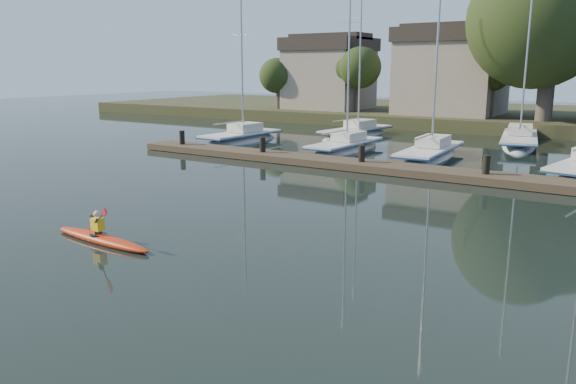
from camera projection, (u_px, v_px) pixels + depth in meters
The scene contains 9 objects.
ground at pixel (234, 259), 14.80m from camera, with size 160.00×160.00×0.00m, color black.
kayak at pixel (101, 237), 16.19m from camera, with size 4.05×0.94×1.29m.
dock at pixel (420, 171), 26.25m from camera, with size 34.00×2.00×1.80m.
sailboat_0 at pixel (241, 145), 38.17m from camera, with size 2.62×7.86×12.29m.
sailboat_1 at pixel (345, 154), 34.00m from camera, with size 2.27×7.99×12.95m.
sailboat_2 at pixel (430, 161), 31.30m from camera, with size 2.52×8.98×14.71m.
sailboat_5 at pixel (356, 138), 41.38m from camera, with size 3.13×8.85×14.34m.
sailboat_6 at pixel (519, 148), 36.59m from camera, with size 3.93×10.64×16.57m.
shore at pixel (551, 89), 46.30m from camera, with size 90.00×25.25×12.75m.
Camera 1 is at (8.82, -11.05, 4.94)m, focal length 35.00 mm.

